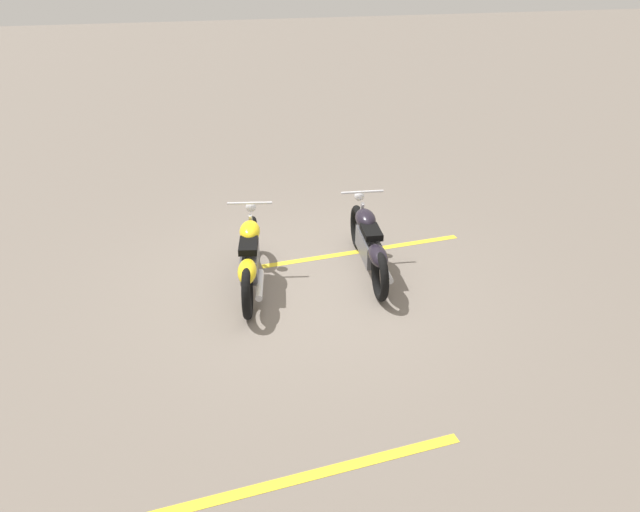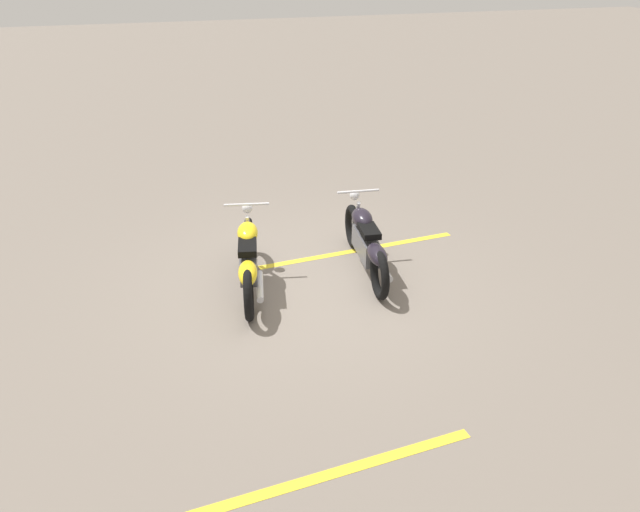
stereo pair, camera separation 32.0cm
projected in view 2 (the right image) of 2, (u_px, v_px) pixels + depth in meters
The scene contains 5 objects.
ground_plane at pixel (311, 282), 8.64m from camera, with size 60.00×60.00×0.00m, color slate.
motorcycle_bright_foreground at pixel (249, 259), 8.27m from camera, with size 2.22×0.67×1.04m.
motorcycle_dark_foreground at pixel (367, 243), 8.71m from camera, with size 2.23×0.62×1.04m.
parking_stripe_near at pixel (359, 250), 9.52m from camera, with size 3.20×0.12×0.01m, color yellow.
parking_stripe_mid at pixel (314, 479), 5.52m from camera, with size 3.20×0.12×0.01m, color yellow.
Camera 2 is at (7.25, -1.89, 4.33)m, focal length 34.65 mm.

